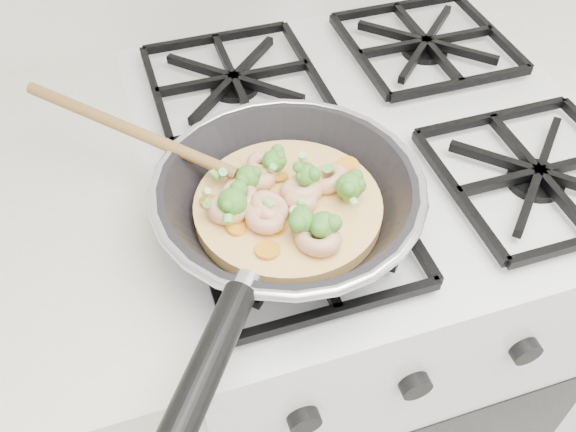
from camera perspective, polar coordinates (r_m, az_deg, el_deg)
name	(u,v)px	position (r m, az deg, el deg)	size (l,w,h in m)	color
stove	(349,317)	(1.18, 5.56, -9.12)	(0.60, 0.60, 0.92)	silver
skillet	(285,202)	(0.67, -0.28, 1.27)	(0.39, 0.48, 0.09)	black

